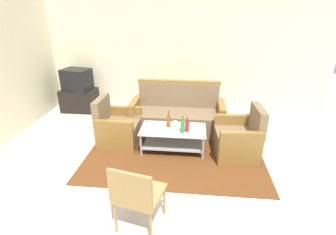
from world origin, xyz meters
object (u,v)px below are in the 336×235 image
Objects in this scene: armchair_right at (238,139)px; bottle_brown at (169,121)px; bottle_red at (187,126)px; television at (77,79)px; coffee_table at (173,136)px; bottle_green at (183,126)px; armchair_left at (118,129)px; tv_stand at (80,100)px; wicker_chair at (136,193)px; couch at (177,116)px; cup at (175,124)px.

bottle_brown is at bearing 81.04° from armchair_right.
bottle_red is 0.38× the size of television.
television is at bearing 145.37° from coffee_table.
television reaches higher than bottle_green.
bottle_red is (0.24, -0.07, 0.24)m from coffee_table.
armchair_left is at bearing 166.54° from bottle_green.
armchair_right is 1.06× the size of tv_stand.
tv_stand is at bearing 145.42° from coffee_table.
bottle_green reaches higher than coffee_table.
bottle_green reaches higher than tv_stand.
tv_stand is 4.01m from wicker_chair.
bottle_red is 1.76m from wicker_chair.
wicker_chair is (-0.26, -2.54, 0.18)m from couch.
tv_stand is at bearing 147.20° from cup.
bottle_green is 3.09m from tv_stand.
bottle_brown reaches higher than coffee_table.
armchair_left is at bearing 124.51° from wicker_chair.
bottle_green is 0.32m from bottle_brown.
coffee_table is at bearing 84.64° from armchair_right.
wicker_chair is at bearing 22.48° from armchair_left.
wicker_chair reaches higher than bottle_brown.
tv_stand is (-2.60, 1.70, -0.25)m from bottle_red.
armchair_right is at bearing 2.26° from bottle_red.
bottle_red is at bearing -33.19° from tv_stand.
bottle_red is 3.12m from tv_stand.
television is (-3.45, 1.67, 0.47)m from armchair_right.
couch is at bearing -19.75° from tv_stand.
couch is 0.73m from bottle_brown.
coffee_table is 1.61× the size of television.
coffee_table is at bearing 163.29° from bottle_red.
wicker_chair is (-0.25, -1.77, 0.22)m from coffee_table.
cup is 2.86m from television.
bottle_brown is at bearing -34.25° from tv_stand.
armchair_left is 1.02m from coffee_table.
couch is at bearing 121.81° from armchair_left.
bottle_red is at bearing 88.86° from armchair_right.
armchair_right is 1.09m from coffee_table.
armchair_right is at bearing -6.84° from cup.
bottle_brown is at bearing 155.16° from bottle_red.
coffee_table is at bearing 94.98° from wicker_chair.
bottle_green is (-0.92, -0.09, 0.23)m from armchair_right.
cup is (0.02, 0.09, 0.19)m from coffee_table.
armchair_left is 8.50× the size of cup.
tv_stand is 0.50m from television.
armchair_right is 2.19m from wicker_chair.
cup is at bearing -32.80° from tv_stand.
bottle_green is at bearing 91.92° from armchair_right.
television is at bearing 146.77° from bottle_red.
bottle_green is at bearing -56.86° from cup.
coffee_table is (1.01, -0.16, -0.02)m from armchair_left.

